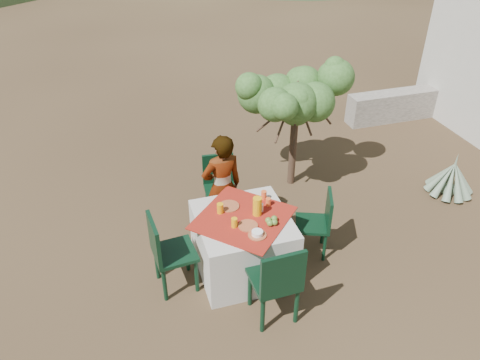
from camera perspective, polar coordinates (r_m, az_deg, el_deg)
name	(u,v)px	position (r m, az deg, el deg)	size (l,w,h in m)	color
ground	(310,278)	(5.60, 8.51, -11.77)	(160.00, 160.00, 0.00)	#362618
table	(243,244)	(5.40, 0.37, -7.77)	(1.30, 1.30, 0.76)	silver
chair_far	(220,184)	(6.18, -2.50, -0.50)	(0.44, 0.44, 0.89)	black
chair_near	(277,281)	(4.75, 4.57, -12.17)	(0.47, 0.47, 1.00)	black
chair_left	(167,251)	(5.15, -8.91, -8.49)	(0.48, 0.48, 0.96)	black
chair_right	(319,221)	(5.66, 9.57, -4.94)	(0.51, 0.51, 0.85)	black
person	(222,187)	(5.72, -2.19, -0.90)	(0.52, 0.34, 1.43)	#8C6651
shrub_tree	(298,101)	(6.58, 7.11, 9.49)	(1.40, 1.37, 1.64)	#4D3626
agave	(451,178)	(7.40, 24.35, 0.19)	(0.69, 0.69, 0.73)	gray
stone_wall	(412,103)	(9.55, 20.22, 8.78)	(2.60, 0.35, 0.55)	gray
plate_far	(229,206)	(5.31, -1.35, -3.21)	(0.24, 0.24, 0.01)	brown
plate_near	(248,226)	(5.03, 0.98, -5.59)	(0.22, 0.22, 0.01)	brown
glass_far	(220,208)	(5.19, -2.43, -3.47)	(0.07, 0.07, 0.12)	#EEA60F
glass_near	(234,223)	(5.00, -0.70, -5.21)	(0.07, 0.07, 0.11)	#EEA60F
juice_pitcher	(257,206)	(5.14, 2.11, -3.23)	(0.10, 0.10, 0.22)	#EEA60F
bowl_plate	(257,235)	(4.92, 2.12, -6.72)	(0.20, 0.20, 0.01)	brown
white_bowl	(257,233)	(4.90, 2.12, -6.47)	(0.12, 0.12, 0.04)	white
jar_left	(268,202)	(5.32, 3.46, -2.68)	(0.06, 0.06, 0.09)	orange
jar_right	(264,195)	(5.42, 2.93, -1.84)	(0.07, 0.07, 0.10)	orange
napkin_holder	(260,208)	(5.22, 2.44, -3.39)	(0.07, 0.04, 0.10)	white
fruit_cluster	(272,221)	(5.06, 3.89, -5.02)	(0.14, 0.13, 0.07)	#59812E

